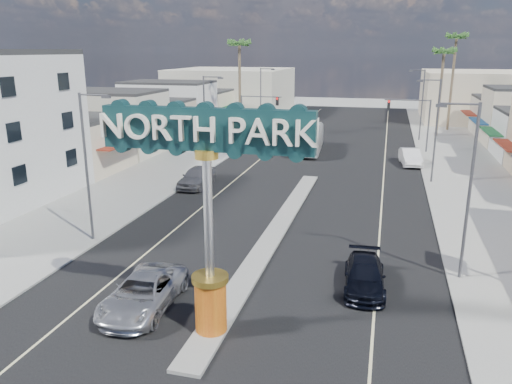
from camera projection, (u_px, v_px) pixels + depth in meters
The scene contains 25 objects.
ground at pixel (312, 175), 46.80m from camera, with size 160.00×160.00×0.00m, color gray.
road at pixel (312, 175), 46.80m from camera, with size 20.00×120.00×0.01m, color black.
median_island at pixel (275, 233), 31.90m from camera, with size 1.30×30.00×0.16m, color gray.
sidewalk_left at pixel (174, 166), 50.21m from camera, with size 8.00×120.00×0.12m, color gray.
sidewalk_right at pixel (472, 185), 43.35m from camera, with size 8.00×120.00×0.12m, color gray.
storefront_row_left at pixel (142, 117), 63.94m from camera, with size 12.00×42.00×6.00m, color beige.
backdrop_far_left at pixel (232, 91), 92.94m from camera, with size 20.00×20.00×8.00m, color #B7B29E.
backdrop_far_right at pixel (486, 96), 82.15m from camera, with size 20.00×20.00×8.00m, color beige.
gateway_sign at pixel (208, 196), 19.12m from camera, with size 8.20×1.50×9.15m.
traffic_signal_left at pixel (256, 110), 60.89m from camera, with size 5.09×0.45×6.00m.
traffic_signal_right at pixel (413, 115), 56.39m from camera, with size 5.09×0.45×6.00m.
streetlight_l_near at pixel (88, 160), 29.37m from camera, with size 2.03×0.22×9.00m.
streetlight_l_mid at pixel (206, 118), 47.96m from camera, with size 2.03×0.22×9.00m.
streetlight_l_far at pixel (262, 97), 68.42m from camera, with size 2.03×0.22×9.00m.
streetlight_r_near at pixel (467, 184), 24.25m from camera, with size 2.03×0.22×9.00m.
streetlight_r_mid at pixel (435, 126), 42.85m from camera, with size 2.03×0.22×9.00m.
streetlight_r_far at pixel (421, 101), 63.31m from camera, with size 2.03×0.22×9.00m.
palm_left_far at pixel (239, 49), 65.43m from camera, with size 2.60×2.60×13.10m.
palm_right_mid at pixel (444, 56), 64.88m from camera, with size 2.60×2.60×12.10m.
palm_right_far at pixel (456, 42), 69.48m from camera, with size 2.60×2.60×14.10m.
suv_left at pixel (143, 293), 22.50m from camera, with size 2.61×5.65×1.57m, color silver.
suv_right at pixel (365, 276), 24.42m from camera, with size 1.94×4.78×1.39m, color black.
car_parked_left at pixel (197, 177), 42.70m from camera, with size 2.06×5.13×1.75m, color slate.
car_parked_right at pixel (410, 157), 50.87m from camera, with size 1.75×5.02×1.65m, color white.
city_bus at pixel (310, 139), 57.43m from camera, with size 2.45×10.48×2.92m, color silver.
Camera 1 is at (6.47, -15.28, 11.34)m, focal length 35.00 mm.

